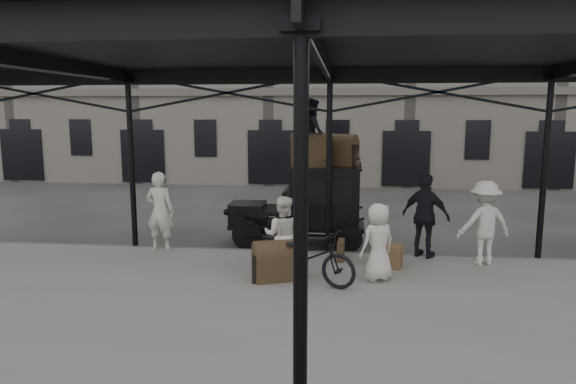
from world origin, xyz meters
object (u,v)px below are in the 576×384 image
(taxi, at_px, (313,201))
(steamer_trunk_platform, at_px, (276,263))
(steamer_trunk_roof_near, at_px, (310,152))
(porter_official, at_px, (426,216))
(bicycle, at_px, (307,256))
(porter_left, at_px, (160,211))

(taxi, distance_m, steamer_trunk_platform, 3.52)
(steamer_trunk_roof_near, height_order, steamer_trunk_platform, steamer_trunk_roof_near)
(porter_official, relative_size, steamer_trunk_roof_near, 2.02)
(taxi, relative_size, porter_official, 1.82)
(bicycle, relative_size, steamer_trunk_roof_near, 2.14)
(porter_left, distance_m, steamer_trunk_platform, 3.80)
(porter_official, xyz_separation_m, bicycle, (-2.65, -2.19, -0.45))
(porter_left, relative_size, porter_official, 0.99)
(bicycle, height_order, steamer_trunk_roof_near, steamer_trunk_roof_near)
(steamer_trunk_platform, bearing_deg, bicycle, -36.37)
(steamer_trunk_roof_near, bearing_deg, porter_official, -29.15)
(porter_official, bearing_deg, bicycle, 72.09)
(bicycle, height_order, steamer_trunk_platform, bicycle)
(taxi, distance_m, porter_official, 3.09)
(porter_left, bearing_deg, steamer_trunk_platform, 154.60)
(steamer_trunk_roof_near, xyz_separation_m, steamer_trunk_platform, (-0.46, -3.16, -2.05))
(taxi, height_order, bicycle, taxi)
(steamer_trunk_roof_near, bearing_deg, taxi, 64.76)
(taxi, xyz_separation_m, bicycle, (0.11, -3.58, -0.50))
(steamer_trunk_roof_near, bearing_deg, bicycle, -93.92)
(porter_official, height_order, steamer_trunk_roof_near, steamer_trunk_roof_near)
(taxi, relative_size, porter_left, 1.84)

